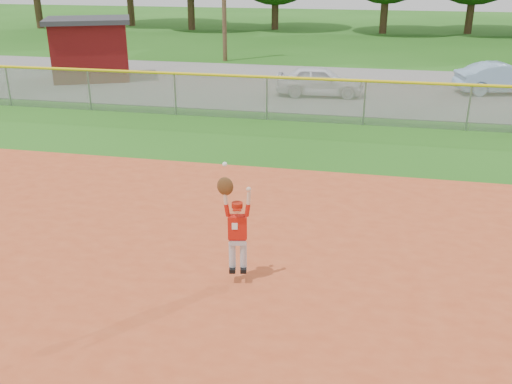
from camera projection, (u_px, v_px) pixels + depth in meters
ground at (343, 269)px, 10.30m from camera, size 120.00×120.00×0.00m
clay_infield at (328, 379)px, 7.57m from camera, size 24.00×16.00×0.04m
parking_strip at (368, 89)px, 24.80m from camera, size 44.00×10.00×0.03m
car_white_a at (320, 81)px, 23.25m from camera, size 3.65×1.71×1.21m
car_blue at (503, 78)px, 23.61m from camera, size 4.00×2.17×1.25m
utility_shed at (90, 49)px, 26.23m from camera, size 4.57×4.15×2.79m
outfield_fence at (365, 99)px, 19.03m from camera, size 40.06×0.10×1.55m
ballplayer at (236, 226)px, 9.46m from camera, size 0.57×0.28×1.96m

